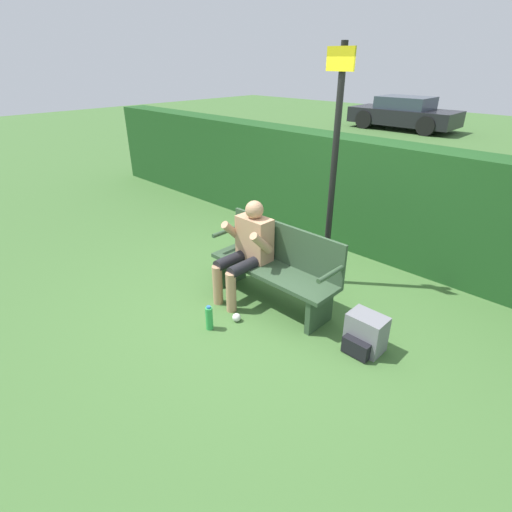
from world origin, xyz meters
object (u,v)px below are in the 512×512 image
object	(u,v)px
water_bottle	(209,318)
person_seated	(247,247)
backpack	(365,334)
signpost	(334,165)
park_bench	(276,266)
parked_car	(404,114)

from	to	relation	value
water_bottle	person_seated	bearing A→B (deg)	104.62
person_seated	water_bottle	world-z (taller)	person_seated
person_seated	water_bottle	xyz separation A→B (m)	(0.19, -0.74, -0.49)
backpack	signpost	xyz separation A→B (m)	(-1.02, 0.80, 1.28)
water_bottle	signpost	distance (m)	2.10
park_bench	water_bottle	size ratio (longest dim) A/B	5.68
person_seated	water_bottle	size ratio (longest dim) A/B	4.13
backpack	signpost	bearing A→B (deg)	142.13
person_seated	parked_car	world-z (taller)	parked_car
park_bench	person_seated	xyz separation A→B (m)	(-0.31, -0.14, 0.17)
person_seated	parked_car	bearing A→B (deg)	108.68
parked_car	signpost	bearing A→B (deg)	-68.93
person_seated	signpost	distance (m)	1.29
backpack	parked_car	bearing A→B (deg)	114.63
person_seated	signpost	world-z (taller)	signpost
water_bottle	backpack	bearing A→B (deg)	32.22
park_bench	signpost	xyz separation A→B (m)	(0.15, 0.74, 1.01)
park_bench	parked_car	size ratio (longest dim) A/B	0.39
park_bench	person_seated	bearing A→B (deg)	-156.34
signpost	person_seated	bearing A→B (deg)	-117.80
water_bottle	signpost	bearing A→B (deg)	80.52
water_bottle	parked_car	bearing A→B (deg)	108.46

